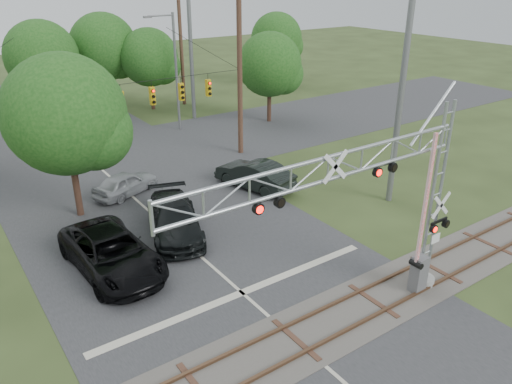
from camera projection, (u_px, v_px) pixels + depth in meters
ground at (334, 374)px, 16.43m from camera, size 160.00×160.00×0.00m
road_main at (190, 248)px, 23.91m from camera, size 14.00×90.00×0.02m
road_cross at (94, 163)px, 34.38m from camera, size 90.00×12.00×0.02m
railroad_track at (296, 340)px, 17.91m from camera, size 90.00×3.20×0.17m
crossing_gantry at (376, 200)px, 17.26m from camera, size 12.36×1.01×7.87m
traffic_signal_span at (118, 92)px, 29.56m from camera, size 19.34×0.36×11.50m
pickup_black at (112, 253)px, 21.77m from camera, size 3.29×6.54×1.78m
car_dark at (174, 219)px, 24.81m from camera, size 4.11×6.27×1.69m
sedan_silver at (126, 183)px, 29.33m from camera, size 4.42×3.03×1.40m
suv_dark at (255, 175)px, 30.17m from camera, size 3.04×5.48×1.71m
streetlight at (174, 67)px, 39.39m from camera, size 2.47×0.26×9.26m
utility_poles at (135, 68)px, 32.41m from camera, size 26.23×27.34×13.67m
treeline at (12, 65)px, 38.28m from camera, size 53.40×28.54×10.02m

